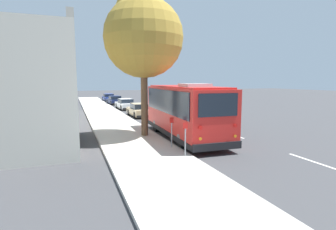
% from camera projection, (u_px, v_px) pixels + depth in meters
% --- Properties ---
extents(ground_plane, '(160.00, 160.00, 0.00)m').
position_uv_depth(ground_plane, '(179.00, 135.00, 17.19)').
color(ground_plane, '#3D3D3F').
extents(sidewalk_slab, '(80.00, 3.60, 0.15)m').
position_uv_depth(sidewalk_slab, '(128.00, 138.00, 16.01)').
color(sidewalk_slab, beige).
rests_on(sidewalk_slab, ground).
extents(curb_strip, '(80.00, 0.14, 0.15)m').
position_uv_depth(curb_strip, '(157.00, 135.00, 16.65)').
color(curb_strip, '#AAA69D').
rests_on(curb_strip, ground).
extents(shuttle_bus, '(8.69, 2.92, 3.38)m').
position_uv_depth(shuttle_bus, '(184.00, 109.00, 16.07)').
color(shuttle_bus, red).
rests_on(shuttle_bus, ground).
extents(parked_sedan_tan, '(4.33, 1.78, 1.30)m').
position_uv_depth(parked_sedan_tan, '(139.00, 110.00, 25.97)').
color(parked_sedan_tan, tan).
rests_on(parked_sedan_tan, ground).
extents(parked_sedan_white, '(4.30, 1.98, 1.31)m').
position_uv_depth(parked_sedan_white, '(125.00, 104.00, 32.49)').
color(parked_sedan_white, silver).
rests_on(parked_sedan_white, ground).
extents(parked_sedan_navy, '(4.24, 1.99, 1.26)m').
position_uv_depth(parked_sedan_navy, '(115.00, 100.00, 39.14)').
color(parked_sedan_navy, '#19234C').
rests_on(parked_sedan_navy, ground).
extents(parked_sedan_blue, '(4.25, 1.83, 1.27)m').
position_uv_depth(parked_sedan_blue, '(109.00, 98.00, 45.20)').
color(parked_sedan_blue, navy).
rests_on(parked_sedan_blue, ground).
extents(street_tree, '(4.77, 4.77, 9.02)m').
position_uv_depth(street_tree, '(143.00, 33.00, 15.67)').
color(street_tree, brown).
rests_on(street_tree, sidewalk_slab).
extents(sign_post_near, '(0.06, 0.22, 1.54)m').
position_uv_depth(sign_post_near, '(185.00, 139.00, 11.78)').
color(sign_post_near, gray).
rests_on(sign_post_near, sidewalk_slab).
extents(sign_post_far, '(0.06, 0.22, 1.54)m').
position_uv_depth(sign_post_far, '(172.00, 132.00, 13.36)').
color(sign_post_far, gray).
rests_on(sign_post_far, sidewalk_slab).
extents(building_backdrop, '(21.73, 7.89, 6.48)m').
position_uv_depth(building_backdrop, '(19.00, 87.00, 19.75)').
color(building_backdrop, beige).
rests_on(building_backdrop, ground).
extents(lane_stripe_behind, '(2.40, 0.14, 0.01)m').
position_uv_depth(lane_stripe_behind, '(311.00, 161.00, 11.63)').
color(lane_stripe_behind, silver).
rests_on(lane_stripe_behind, ground).
extents(lane_stripe_mid, '(2.40, 0.14, 0.01)m').
position_uv_depth(lane_stripe_mid, '(233.00, 135.00, 17.20)').
color(lane_stripe_mid, silver).
rests_on(lane_stripe_mid, ground).
extents(lane_stripe_ahead, '(2.40, 0.14, 0.01)m').
position_uv_depth(lane_stripe_ahead, '(193.00, 121.00, 22.78)').
color(lane_stripe_ahead, silver).
rests_on(lane_stripe_ahead, ground).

